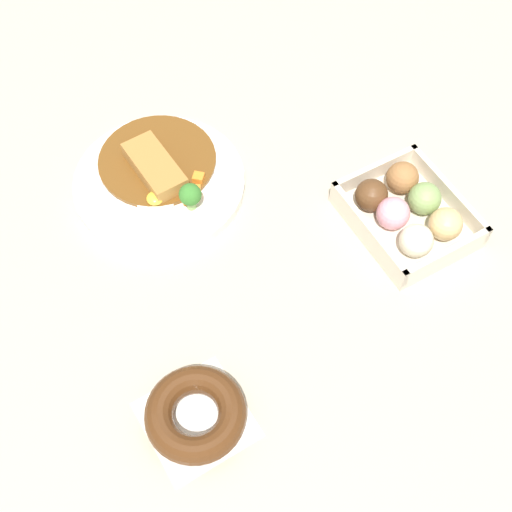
% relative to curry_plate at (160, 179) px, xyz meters
% --- Properties ---
extents(ground_plane, '(1.60, 1.60, 0.00)m').
position_rel_curry_plate_xyz_m(ground_plane, '(-0.12, -0.08, -0.01)').
color(ground_plane, '#B2A893').
extents(curry_plate, '(0.25, 0.25, 0.06)m').
position_rel_curry_plate_xyz_m(curry_plate, '(0.00, 0.00, 0.00)').
color(curry_plate, white).
rests_on(curry_plate, ground_plane).
extents(donut_box, '(0.18, 0.15, 0.06)m').
position_rel_curry_plate_xyz_m(donut_box, '(-0.24, -0.28, 0.01)').
color(donut_box, beige).
rests_on(donut_box, ground_plane).
extents(chocolate_ring_donut, '(0.13, 0.13, 0.04)m').
position_rel_curry_plate_xyz_m(chocolate_ring_donut, '(-0.35, 0.12, 0.00)').
color(chocolate_ring_donut, white).
rests_on(chocolate_ring_donut, ground_plane).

